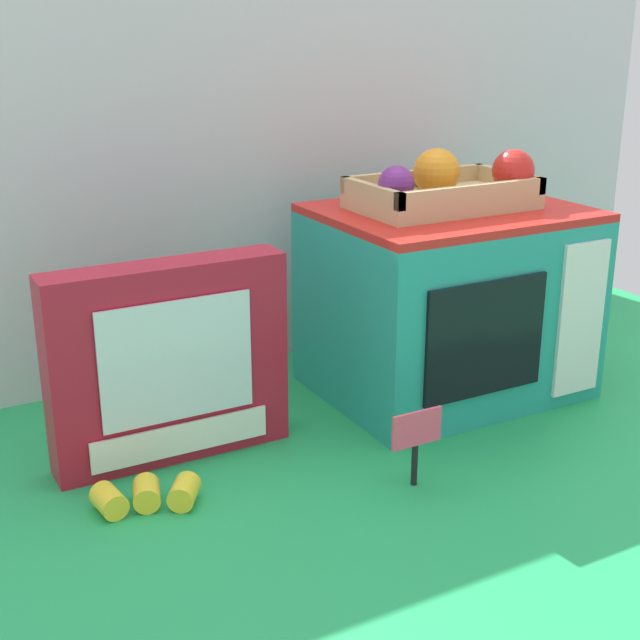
{
  "coord_description": "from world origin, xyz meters",
  "views": [
    {
      "loc": [
        -0.58,
        -1.02,
        0.55
      ],
      "look_at": [
        -0.02,
        0.01,
        0.15
      ],
      "focal_mm": 49.48,
      "sensor_mm": 36.0,
      "label": 1
    }
  ],
  "objects_px": {
    "food_groups_crate": "(446,187)",
    "cookie_set_box": "(170,363)",
    "toy_microwave": "(447,301)",
    "loose_toy_banana": "(147,495)",
    "price_sign": "(416,436)"
  },
  "relations": [
    {
      "from": "food_groups_crate",
      "to": "cookie_set_box",
      "type": "relative_size",
      "value": 0.83
    },
    {
      "from": "toy_microwave",
      "to": "loose_toy_banana",
      "type": "distance_m",
      "value": 0.55
    },
    {
      "from": "price_sign",
      "to": "loose_toy_banana",
      "type": "bearing_deg",
      "value": 160.7
    },
    {
      "from": "toy_microwave",
      "to": "cookie_set_box",
      "type": "height_order",
      "value": "toy_microwave"
    },
    {
      "from": "cookie_set_box",
      "to": "toy_microwave",
      "type": "bearing_deg",
      "value": 1.86
    },
    {
      "from": "food_groups_crate",
      "to": "cookie_set_box",
      "type": "distance_m",
      "value": 0.48
    },
    {
      "from": "food_groups_crate",
      "to": "loose_toy_banana",
      "type": "relative_size",
      "value": 2.01
    },
    {
      "from": "cookie_set_box",
      "to": "food_groups_crate",
      "type": "bearing_deg",
      "value": 2.62
    },
    {
      "from": "loose_toy_banana",
      "to": "price_sign",
      "type": "bearing_deg",
      "value": -19.3
    },
    {
      "from": "toy_microwave",
      "to": "food_groups_crate",
      "type": "height_order",
      "value": "food_groups_crate"
    },
    {
      "from": "cookie_set_box",
      "to": "price_sign",
      "type": "xyz_separation_m",
      "value": [
        0.23,
        -0.22,
        -0.06
      ]
    },
    {
      "from": "toy_microwave",
      "to": "price_sign",
      "type": "distance_m",
      "value": 0.33
    },
    {
      "from": "food_groups_crate",
      "to": "loose_toy_banana",
      "type": "distance_m",
      "value": 0.61
    },
    {
      "from": "price_sign",
      "to": "toy_microwave",
      "type": "bearing_deg",
      "value": 47.36
    },
    {
      "from": "toy_microwave",
      "to": "cookie_set_box",
      "type": "relative_size",
      "value": 1.21
    }
  ]
}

